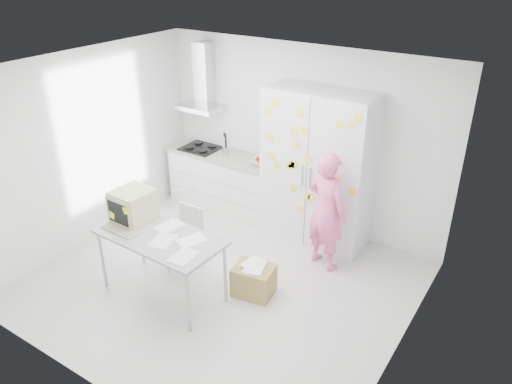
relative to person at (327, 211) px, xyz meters
The scene contains 10 objects.
floor 1.63m from the person, 128.89° to the right, with size 4.50×4.00×0.02m, color silver.
walls 1.11m from the person, 156.82° to the right, with size 4.52×4.01×2.70m.
ceiling 2.36m from the person, 128.89° to the right, with size 4.50×4.00×0.02m, color white.
counter_run 2.20m from the person, 163.95° to the left, with size 1.84×0.63×1.28m.
range_hood 2.88m from the person, 163.83° to the left, with size 0.70×0.48×1.01m.
tall_cabinet 0.78m from the person, 127.26° to the left, with size 1.50×0.68×2.20m.
person is the anchor object (origin of this frame).
desk 2.31m from the person, 136.64° to the right, with size 1.58×0.84×1.24m.
chair 1.83m from the person, 144.37° to the right, with size 0.41×0.41×0.89m.
cardboard_box 1.28m from the person, 112.80° to the right, with size 0.53×0.45×0.42m.
Camera 1 is at (3.19, -4.09, 3.91)m, focal length 35.00 mm.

